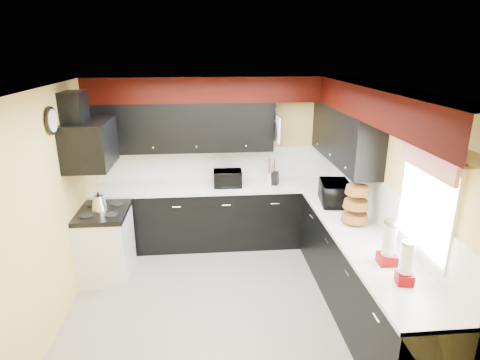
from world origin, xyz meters
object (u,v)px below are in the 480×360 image
at_px(utensil_crock, 271,179).
at_px(kettle, 99,203).
at_px(toaster_oven, 228,179).
at_px(microwave, 335,193).
at_px(knife_block, 275,179).

bearing_deg(utensil_crock, kettle, -162.08).
xyz_separation_m(toaster_oven, kettle, (-1.67, -0.70, -0.05)).
relative_size(toaster_oven, kettle, 1.97).
distance_m(utensil_crock, kettle, 2.44).
xyz_separation_m(microwave, utensil_crock, (-0.69, 0.85, -0.06)).
relative_size(toaster_oven, knife_block, 2.10).
bearing_deg(toaster_oven, kettle, -155.97).
bearing_deg(kettle, microwave, -1.92).
distance_m(toaster_oven, knife_block, 0.70).
bearing_deg(microwave, utensil_crock, 46.09).
bearing_deg(utensil_crock, toaster_oven, -175.47).
distance_m(toaster_oven, microwave, 1.57).
height_order(toaster_oven, utensil_crock, toaster_oven).
distance_m(utensil_crock, knife_block, 0.07).
distance_m(microwave, knife_block, 1.02).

